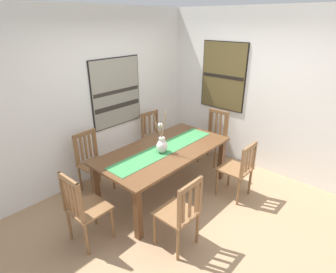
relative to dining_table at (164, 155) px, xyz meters
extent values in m
cube|color=#A37F5B|center=(-0.08, -0.60, -0.67)|extent=(6.40, 6.40, 0.03)
cube|color=silver|center=(-0.08, 1.26, 0.70)|extent=(6.40, 0.12, 2.70)
cube|color=silver|center=(1.78, -0.60, 0.70)|extent=(0.12, 6.40, 2.70)
cube|color=brown|center=(0.00, 0.00, 0.08)|extent=(2.02, 1.02, 0.03)
cube|color=brown|center=(-0.93, -0.43, -0.30)|extent=(0.08, 0.08, 0.71)
cube|color=brown|center=(0.93, -0.43, -0.30)|extent=(0.08, 0.08, 0.71)
cube|color=brown|center=(-0.93, 0.43, -0.30)|extent=(0.08, 0.08, 0.71)
cube|color=brown|center=(0.93, 0.43, -0.30)|extent=(0.08, 0.08, 0.71)
cube|color=#388447|center=(0.00, 0.00, 0.10)|extent=(1.86, 0.36, 0.01)
ellipsoid|color=silver|center=(-0.10, -0.05, 0.19)|extent=(0.17, 0.15, 0.19)
cylinder|color=silver|center=(-0.10, -0.05, 0.30)|extent=(0.09, 0.09, 0.04)
cylinder|color=#997F5B|center=(-0.11, -0.10, 0.54)|extent=(0.03, 0.12, 0.43)
cylinder|color=#997F5B|center=(-0.11, 0.02, 0.49)|extent=(0.03, 0.16, 0.35)
cylinder|color=#997F5B|center=(-0.13, -0.06, 0.46)|extent=(0.07, 0.03, 0.28)
cylinder|color=#997F5B|center=(-0.09, -0.07, 0.50)|extent=(0.02, 0.05, 0.37)
cylinder|color=#997F5B|center=(-0.16, -0.03, 0.47)|extent=(0.13, 0.06, 0.29)
sphere|color=white|center=(-0.08, -0.01, 0.49)|extent=(0.07, 0.07, 0.07)
cube|color=brown|center=(-1.32, -0.01, -0.20)|extent=(0.43, 0.43, 0.03)
cylinder|color=brown|center=(-1.14, 0.17, -0.43)|extent=(0.04, 0.04, 0.44)
cylinder|color=brown|center=(-1.13, -0.19, -0.43)|extent=(0.04, 0.04, 0.44)
cylinder|color=brown|center=(-1.50, 0.17, -0.43)|extent=(0.04, 0.04, 0.44)
cylinder|color=brown|center=(-1.49, -0.19, -0.43)|extent=(0.04, 0.04, 0.44)
cube|color=brown|center=(-1.51, 0.17, 0.06)|extent=(0.04, 0.04, 0.49)
cube|color=brown|center=(-1.50, -0.19, 0.06)|extent=(0.04, 0.04, 0.49)
cube|color=brown|center=(-1.51, -0.01, 0.28)|extent=(0.04, 0.38, 0.06)
cube|color=brown|center=(-1.51, 0.14, 0.04)|extent=(0.02, 0.04, 0.40)
cube|color=brown|center=(-1.51, 0.07, 0.04)|extent=(0.02, 0.04, 0.40)
cube|color=brown|center=(-1.51, -0.01, 0.04)|extent=(0.02, 0.04, 0.40)
cube|color=brown|center=(-1.51, -0.09, 0.04)|extent=(0.02, 0.04, 0.40)
cube|color=brown|center=(-1.50, -0.16, 0.04)|extent=(0.02, 0.04, 0.40)
cube|color=brown|center=(1.33, 0.02, -0.20)|extent=(0.44, 0.44, 0.03)
cylinder|color=brown|center=(1.16, -0.17, -0.43)|extent=(0.04, 0.04, 0.44)
cylinder|color=brown|center=(1.14, 0.19, -0.43)|extent=(0.04, 0.04, 0.44)
cylinder|color=brown|center=(1.52, -0.15, -0.43)|extent=(0.04, 0.04, 0.44)
cylinder|color=brown|center=(1.50, 0.21, -0.43)|extent=(0.04, 0.04, 0.44)
cube|color=brown|center=(1.53, -0.15, 0.06)|extent=(0.04, 0.04, 0.50)
cube|color=brown|center=(1.51, 0.21, 0.06)|extent=(0.04, 0.04, 0.50)
cube|color=brown|center=(1.52, 0.03, 0.29)|extent=(0.05, 0.38, 0.06)
cube|color=brown|center=(1.53, -0.10, 0.05)|extent=(0.02, 0.04, 0.41)
cube|color=brown|center=(1.52, -0.01, 0.05)|extent=(0.02, 0.04, 0.41)
cube|color=brown|center=(1.52, 0.08, 0.05)|extent=(0.02, 0.04, 0.41)
cube|color=brown|center=(1.51, 0.17, 0.05)|extent=(0.02, 0.04, 0.41)
cube|color=brown|center=(0.70, 0.84, -0.20)|extent=(0.45, 0.45, 0.03)
cylinder|color=brown|center=(0.86, 0.64, -0.43)|extent=(0.04, 0.04, 0.44)
cylinder|color=brown|center=(0.51, 0.67, -0.43)|extent=(0.04, 0.04, 0.44)
cylinder|color=brown|center=(0.89, 1.00, -0.43)|extent=(0.04, 0.04, 0.44)
cylinder|color=brown|center=(0.53, 1.03, -0.43)|extent=(0.04, 0.04, 0.44)
cube|color=brown|center=(0.89, 1.01, 0.04)|extent=(0.04, 0.04, 0.45)
cube|color=brown|center=(0.53, 1.04, 0.04)|extent=(0.04, 0.04, 0.45)
cube|color=brown|center=(0.71, 1.02, 0.23)|extent=(0.38, 0.06, 0.06)
cube|color=brown|center=(0.83, 1.02, 0.02)|extent=(0.04, 0.02, 0.36)
cube|color=brown|center=(0.71, 1.02, 0.02)|extent=(0.04, 0.02, 0.36)
cube|color=brown|center=(0.60, 1.03, 0.02)|extent=(0.04, 0.02, 0.36)
cube|color=brown|center=(-0.69, -0.82, -0.20)|extent=(0.42, 0.42, 0.03)
cylinder|color=brown|center=(-0.87, -0.65, -0.43)|extent=(0.04, 0.04, 0.44)
cylinder|color=brown|center=(-0.51, -0.64, -0.43)|extent=(0.04, 0.04, 0.44)
cylinder|color=brown|center=(-0.87, -1.01, -0.43)|extent=(0.04, 0.04, 0.44)
cylinder|color=brown|center=(-0.51, -1.00, -0.43)|extent=(0.04, 0.04, 0.44)
cube|color=brown|center=(-0.87, -1.02, 0.05)|extent=(0.04, 0.04, 0.47)
cube|color=brown|center=(-0.51, -1.01, 0.05)|extent=(0.04, 0.04, 0.47)
cube|color=brown|center=(-0.69, -1.01, 0.25)|extent=(0.38, 0.03, 0.06)
cube|color=brown|center=(-0.80, -1.01, 0.03)|extent=(0.04, 0.02, 0.38)
cube|color=brown|center=(-0.69, -1.01, 0.03)|extent=(0.04, 0.02, 0.38)
cube|color=brown|center=(-0.57, -1.01, 0.03)|extent=(0.04, 0.02, 0.38)
cube|color=brown|center=(0.65, -0.83, -0.20)|extent=(0.42, 0.42, 0.03)
cylinder|color=brown|center=(0.47, -0.65, -0.43)|extent=(0.04, 0.04, 0.44)
cylinder|color=brown|center=(0.83, -0.65, -0.43)|extent=(0.04, 0.04, 0.44)
cylinder|color=brown|center=(0.47, -1.01, -0.43)|extent=(0.04, 0.04, 0.44)
cylinder|color=brown|center=(0.83, -1.01, -0.43)|extent=(0.04, 0.04, 0.44)
cube|color=brown|center=(0.47, -1.02, 0.03)|extent=(0.04, 0.04, 0.43)
cube|color=brown|center=(0.83, -1.02, 0.03)|extent=(0.04, 0.04, 0.43)
cube|color=brown|center=(0.65, -1.02, 0.21)|extent=(0.38, 0.03, 0.06)
cube|color=brown|center=(0.52, -1.02, 0.01)|extent=(0.04, 0.02, 0.34)
cube|color=brown|center=(0.61, -1.02, 0.01)|extent=(0.04, 0.02, 0.34)
cube|color=brown|center=(0.70, -1.02, 0.01)|extent=(0.04, 0.02, 0.34)
cube|color=brown|center=(0.79, -1.02, 0.01)|extent=(0.04, 0.02, 0.34)
cube|color=brown|center=(-0.66, 0.82, -0.20)|extent=(0.44, 0.44, 0.03)
cylinder|color=brown|center=(-0.47, 0.65, -0.43)|extent=(0.04, 0.04, 0.44)
cylinder|color=brown|center=(-0.83, 0.63, -0.43)|extent=(0.04, 0.04, 0.44)
cylinder|color=brown|center=(-0.49, 1.01, -0.43)|extent=(0.04, 0.04, 0.44)
cylinder|color=brown|center=(-0.85, 0.99, -0.43)|extent=(0.04, 0.04, 0.44)
cube|color=brown|center=(-0.49, 1.02, 0.05)|extent=(0.04, 0.04, 0.48)
cube|color=brown|center=(-0.85, 1.00, 0.05)|extent=(0.04, 0.04, 0.48)
cube|color=brown|center=(-0.67, 1.01, 0.26)|extent=(0.38, 0.05, 0.06)
cube|color=brown|center=(-0.52, 1.02, 0.04)|extent=(0.04, 0.02, 0.39)
cube|color=brown|center=(-0.59, 1.02, 0.04)|extent=(0.04, 0.02, 0.39)
cube|color=brown|center=(-0.67, 1.01, 0.04)|extent=(0.04, 0.02, 0.39)
cube|color=brown|center=(-0.75, 1.01, 0.04)|extent=(0.04, 0.02, 0.39)
cube|color=brown|center=(-0.82, 1.00, 0.04)|extent=(0.04, 0.02, 0.39)
cube|color=black|center=(0.12, 1.20, 0.71)|extent=(0.99, 0.04, 1.14)
cube|color=gray|center=(0.12, 1.18, 0.71)|extent=(0.96, 0.01, 1.11)
cube|color=#2D2823|center=(0.12, 1.18, 0.48)|extent=(0.93, 0.00, 0.08)
cube|color=#2D2823|center=(0.12, 1.18, 0.73)|extent=(0.93, 0.00, 0.06)
cube|color=black|center=(1.72, 0.12, 0.89)|extent=(0.04, 0.89, 1.21)
cube|color=brown|center=(1.70, 0.12, 0.89)|extent=(0.01, 0.86, 1.18)
cube|color=black|center=(1.69, 0.12, 0.89)|extent=(0.00, 0.83, 0.06)
camera|label=1|loc=(-2.64, -2.45, 1.86)|focal=29.32mm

